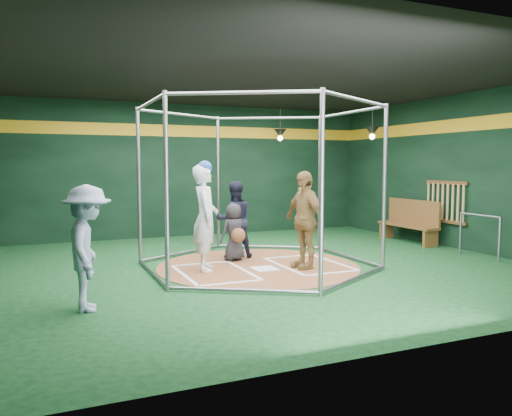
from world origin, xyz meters
name	(u,v)px	position (x,y,z in m)	size (l,w,h in m)	color
room_shell	(258,173)	(0.00, 0.01, 1.75)	(10.10, 9.10, 3.53)	#0B3214
clay_disc	(258,266)	(0.00, 0.00, 0.01)	(3.80, 3.80, 0.01)	brown
home_plate	(265,269)	(0.00, -0.30, 0.02)	(0.43, 0.43, 0.01)	white
batter_box_left	(214,272)	(-0.95, -0.25, 0.02)	(1.17, 1.77, 0.01)	white
batter_box_right	(309,264)	(0.95, -0.25, 0.02)	(1.17, 1.77, 0.01)	white
batting_cage	(258,187)	(0.00, 0.00, 1.50)	(4.05, 4.67, 3.00)	gray
bat_rack	(445,202)	(4.93, 0.40, 1.05)	(0.07, 1.25, 0.98)	brown
pendant_lamp_near	(280,134)	(2.20, 3.60, 2.74)	(0.34, 0.34, 0.90)	black
pendant_lamp_far	(372,132)	(4.00, 2.00, 2.74)	(0.34, 0.34, 0.90)	black
batter_figure	(205,216)	(-1.02, 0.03, 0.99)	(0.63, 0.79, 1.97)	silver
visitor_leopard	(304,220)	(0.72, -0.48, 0.91)	(1.05, 0.44, 1.79)	tan
catcher_figure	(234,232)	(-0.23, 0.67, 0.58)	(0.63, 0.63, 1.14)	black
umpire	(234,220)	(-0.11, 0.98, 0.80)	(0.76, 0.59, 1.57)	black
bystander_blue	(88,248)	(-3.17, -1.72, 0.83)	(1.07, 0.62, 1.66)	#8FA4BD
dugout_bench	(410,221)	(4.63, 1.24, 0.54)	(0.42, 1.81, 1.06)	brown
steel_railing	(479,229)	(4.55, -0.96, 0.60)	(0.05, 1.05, 0.90)	gray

